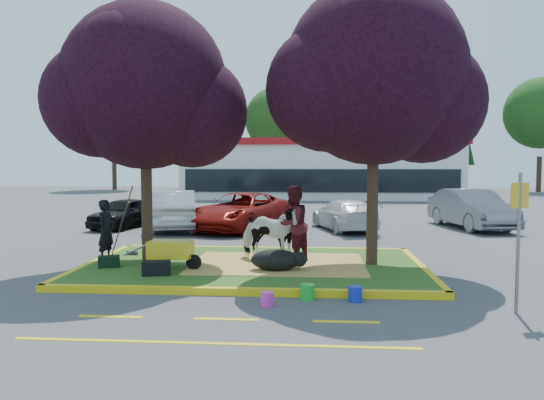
# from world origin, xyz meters

# --- Properties ---
(ground) EXTENTS (90.00, 90.00, 0.00)m
(ground) POSITION_xyz_m (0.00, 0.00, 0.00)
(ground) COLOR #424244
(ground) RESTS_ON ground
(median_island) EXTENTS (8.00, 5.00, 0.15)m
(median_island) POSITION_xyz_m (0.00, 0.00, 0.07)
(median_island) COLOR #264C17
(median_island) RESTS_ON ground
(curb_near) EXTENTS (8.30, 0.16, 0.15)m
(curb_near) POSITION_xyz_m (0.00, -2.58, 0.07)
(curb_near) COLOR yellow
(curb_near) RESTS_ON ground
(curb_far) EXTENTS (8.30, 0.16, 0.15)m
(curb_far) POSITION_xyz_m (0.00, 2.58, 0.07)
(curb_far) COLOR yellow
(curb_far) RESTS_ON ground
(curb_left) EXTENTS (0.16, 5.30, 0.15)m
(curb_left) POSITION_xyz_m (-4.08, 0.00, 0.07)
(curb_left) COLOR yellow
(curb_left) RESTS_ON ground
(curb_right) EXTENTS (0.16, 5.30, 0.15)m
(curb_right) POSITION_xyz_m (4.08, 0.00, 0.07)
(curb_right) COLOR yellow
(curb_right) RESTS_ON ground
(straw_bedding) EXTENTS (4.20, 3.00, 0.01)m
(straw_bedding) POSITION_xyz_m (0.60, 0.00, 0.15)
(straw_bedding) COLOR tan
(straw_bedding) RESTS_ON median_island
(tree_purple_left) EXTENTS (5.06, 4.20, 6.51)m
(tree_purple_left) POSITION_xyz_m (-2.78, 0.38, 4.36)
(tree_purple_left) COLOR black
(tree_purple_left) RESTS_ON median_island
(tree_purple_right) EXTENTS (5.30, 4.40, 6.82)m
(tree_purple_right) POSITION_xyz_m (2.92, 0.18, 4.56)
(tree_purple_right) COLOR black
(tree_purple_right) RESTS_ON median_island
(fire_lane_stripe_a) EXTENTS (1.10, 0.12, 0.01)m
(fire_lane_stripe_a) POSITION_xyz_m (-2.00, -4.20, 0.00)
(fire_lane_stripe_a) COLOR yellow
(fire_lane_stripe_a) RESTS_ON ground
(fire_lane_stripe_b) EXTENTS (1.10, 0.12, 0.01)m
(fire_lane_stripe_b) POSITION_xyz_m (0.00, -4.20, 0.00)
(fire_lane_stripe_b) COLOR yellow
(fire_lane_stripe_b) RESTS_ON ground
(fire_lane_stripe_c) EXTENTS (1.10, 0.12, 0.01)m
(fire_lane_stripe_c) POSITION_xyz_m (2.00, -4.20, 0.00)
(fire_lane_stripe_c) COLOR yellow
(fire_lane_stripe_c) RESTS_ON ground
(fire_lane_long) EXTENTS (6.00, 0.10, 0.01)m
(fire_lane_long) POSITION_xyz_m (0.00, -5.40, 0.00)
(fire_lane_long) COLOR yellow
(fire_lane_long) RESTS_ON ground
(retail_building) EXTENTS (20.40, 8.40, 4.40)m
(retail_building) POSITION_xyz_m (2.00, 27.98, 2.25)
(retail_building) COLOR silver
(retail_building) RESTS_ON ground
(treeline) EXTENTS (46.58, 7.80, 14.63)m
(treeline) POSITION_xyz_m (1.23, 37.61, 7.73)
(treeline) COLOR black
(treeline) RESTS_ON ground
(cow) EXTENTS (1.82, 1.22, 1.41)m
(cow) POSITION_xyz_m (0.37, 0.45, 0.85)
(cow) COLOR white
(cow) RESTS_ON median_island
(calf) EXTENTS (1.31, 1.05, 0.50)m
(calf) POSITION_xyz_m (0.60, -0.83, 0.40)
(calf) COLOR black
(calf) RESTS_ON median_island
(handler) EXTENTS (0.48, 0.64, 1.56)m
(handler) POSITION_xyz_m (-3.70, -0.05, 0.93)
(handler) COLOR black
(handler) RESTS_ON median_island
(visitor_a) EXTENTS (1.11, 1.17, 1.92)m
(visitor_a) POSITION_xyz_m (0.96, 0.23, 1.11)
(visitor_a) COLOR #441319
(visitor_a) RESTS_ON median_island
(visitor_b) EXTENTS (0.37, 0.68, 1.10)m
(visitor_b) POSITION_xyz_m (0.63, 0.99, 0.70)
(visitor_b) COLOR black
(visitor_b) RESTS_ON median_island
(wheelbarrow) EXTENTS (1.78, 0.62, 0.67)m
(wheelbarrow) POSITION_xyz_m (-1.83, -0.87, 0.61)
(wheelbarrow) COLOR black
(wheelbarrow) RESTS_ON median_island
(gear_bag_dark) EXTENTS (0.66, 0.45, 0.31)m
(gear_bag_dark) POSITION_xyz_m (-2.00, -1.50, 0.30)
(gear_bag_dark) COLOR black
(gear_bag_dark) RESTS_ON median_island
(gear_bag_green) EXTENTS (0.57, 0.46, 0.27)m
(gear_bag_green) POSITION_xyz_m (-3.39, -0.70, 0.28)
(gear_bag_green) COLOR black
(gear_bag_green) RESTS_ON median_island
(sign_post) EXTENTS (0.34, 0.14, 2.46)m
(sign_post) POSITION_xyz_m (5.00, -3.46, 1.52)
(sign_post) COLOR slate
(sign_post) RESTS_ON ground
(bucket_green) EXTENTS (0.35, 0.35, 0.30)m
(bucket_green) POSITION_xyz_m (1.35, -2.80, 0.15)
(bucket_green) COLOR green
(bucket_green) RESTS_ON ground
(bucket_pink) EXTENTS (0.26, 0.26, 0.26)m
(bucket_pink) POSITION_xyz_m (0.62, -3.34, 0.13)
(bucket_pink) COLOR #E432AA
(bucket_pink) RESTS_ON ground
(bucket_blue) EXTENTS (0.31, 0.31, 0.29)m
(bucket_blue) POSITION_xyz_m (2.25, -2.88, 0.15)
(bucket_blue) COLOR #172BBC
(bucket_blue) RESTS_ON ground
(car_black) EXTENTS (2.18, 3.81, 1.22)m
(car_black) POSITION_xyz_m (-6.20, 8.01, 0.61)
(car_black) COLOR black
(car_black) RESTS_ON ground
(car_silver) EXTENTS (2.74, 4.94, 1.54)m
(car_silver) POSITION_xyz_m (-4.04, 7.67, 0.77)
(car_silver) COLOR #ABADB3
(car_silver) RESTS_ON ground
(car_red) EXTENTS (4.10, 5.76, 1.46)m
(car_red) POSITION_xyz_m (-1.35, 7.69, 0.73)
(car_red) COLOR maroon
(car_red) RESTS_ON ground
(car_white) EXTENTS (2.79, 4.45, 1.20)m
(car_white) POSITION_xyz_m (2.69, 7.96, 0.60)
(car_white) COLOR silver
(car_white) RESTS_ON ground
(car_grey) EXTENTS (2.57, 5.00, 1.57)m
(car_grey) POSITION_xyz_m (7.82, 8.87, 0.79)
(car_grey) COLOR slate
(car_grey) RESTS_ON ground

